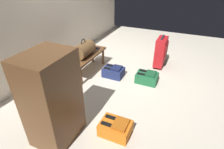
# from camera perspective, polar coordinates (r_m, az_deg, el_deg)

# --- Properties ---
(ground_plane) EXTENTS (6.60, 6.60, 0.00)m
(ground_plane) POSITION_cam_1_polar(r_m,az_deg,el_deg) (3.42, 4.79, -1.26)
(ground_plane) COLOR beige
(bench) EXTENTS (1.00, 0.36, 0.38)m
(bench) POSITION_cam_1_polar(r_m,az_deg,el_deg) (3.52, -8.00, 5.44)
(bench) COLOR brown
(bench) RESTS_ON ground
(duffel_bag_brown) EXTENTS (0.44, 0.26, 0.34)m
(duffel_bag_brown) POSITION_cam_1_polar(r_m,az_deg,el_deg) (3.39, -8.92, 7.80)
(duffel_bag_brown) COLOR brown
(duffel_bag_brown) RESTS_ON bench
(cell_phone) EXTENTS (0.07, 0.14, 0.01)m
(cell_phone) POSITION_cam_1_polar(r_m,az_deg,el_deg) (3.78, -4.89, 8.42)
(cell_phone) COLOR #191E4C
(cell_phone) RESTS_ON bench
(suitcase_upright_red) EXTENTS (0.41, 0.21, 0.66)m
(suitcase_upright_red) POSITION_cam_1_polar(r_m,az_deg,el_deg) (3.83, 15.24, 7.05)
(suitcase_upright_red) COLOR red
(suitcase_upright_red) RESTS_ON ground
(backpack_green) EXTENTS (0.28, 0.38, 0.21)m
(backpack_green) POSITION_cam_1_polar(r_m,az_deg,el_deg) (3.32, 11.04, -0.95)
(backpack_green) COLOR #1E6038
(backpack_green) RESTS_ON ground
(backpack_navy) EXTENTS (0.28, 0.38, 0.21)m
(backpack_navy) POSITION_cam_1_polar(r_m,az_deg,el_deg) (3.44, 0.50, 0.87)
(backpack_navy) COLOR navy
(backpack_navy) RESTS_ON ground
(backpack_orange) EXTENTS (0.28, 0.38, 0.21)m
(backpack_orange) POSITION_cam_1_polar(r_m,az_deg,el_deg) (2.33, 1.17, -16.57)
(backpack_orange) COLOR orange
(backpack_orange) RESTS_ON ground
(side_cabinet) EXTENTS (0.56, 0.44, 1.10)m
(side_cabinet) POSITION_cam_1_polar(r_m,az_deg,el_deg) (2.11, -18.38, -7.52)
(side_cabinet) COLOR brown
(side_cabinet) RESTS_ON ground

